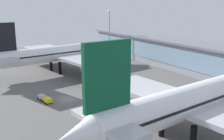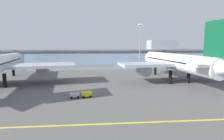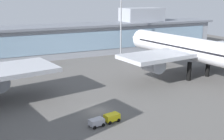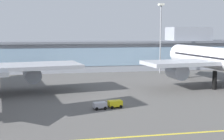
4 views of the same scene
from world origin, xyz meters
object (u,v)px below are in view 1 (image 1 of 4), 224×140
(airliner_near_left, at_px, (63,53))
(airliner_near_right, at_px, (189,102))
(baggage_tug_near, at_px, (45,99))
(apron_light_mast_west, at_px, (109,26))

(airliner_near_left, relative_size, airliner_near_right, 1.16)
(baggage_tug_near, bearing_deg, airliner_near_right, 18.20)
(baggage_tug_near, height_order, apron_light_mast_west, apron_light_mast_west)
(baggage_tug_near, bearing_deg, airliner_near_left, 141.62)
(airliner_near_right, bearing_deg, baggage_tug_near, 110.89)
(airliner_near_right, bearing_deg, apron_light_mast_west, 63.25)
(airliner_near_right, xyz_separation_m, baggage_tug_near, (-32.72, -17.26, -6.45))
(apron_light_mast_west, bearing_deg, baggage_tug_near, -44.17)
(airliner_near_left, height_order, apron_light_mast_west, apron_light_mast_west)
(airliner_near_left, height_order, baggage_tug_near, airliner_near_left)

